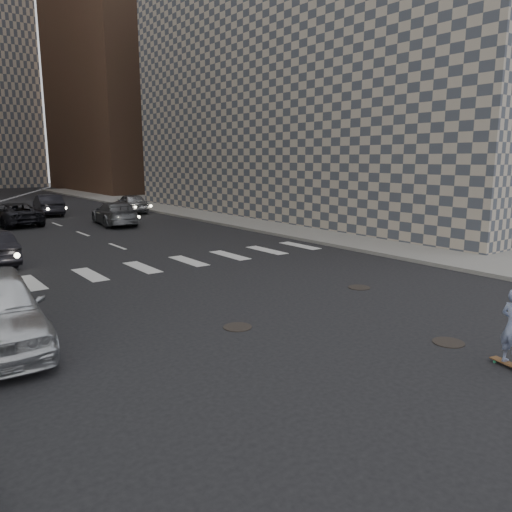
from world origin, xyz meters
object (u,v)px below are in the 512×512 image
at_px(traffic_car_b, 115,213).
at_px(traffic_car_c, 14,214).
at_px(traffic_car_d, 131,203).
at_px(traffic_car_e, 48,205).

xyz_separation_m(traffic_car_b, traffic_car_c, (-5.09, 3.50, -0.02)).
relative_size(traffic_car_b, traffic_car_c, 0.99).
bearing_deg(traffic_car_d, traffic_car_b, 65.39).
xyz_separation_m(traffic_car_b, traffic_car_d, (3.65, 6.09, 0.01)).
height_order(traffic_car_b, traffic_car_d, traffic_car_d).
bearing_deg(traffic_car_e, traffic_car_d, 164.68).
bearing_deg(traffic_car_c, traffic_car_d, -169.49).
bearing_deg(traffic_car_b, traffic_car_d, -114.11).
bearing_deg(traffic_car_e, traffic_car_c, 61.14).
height_order(traffic_car_b, traffic_car_e, traffic_car_e).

